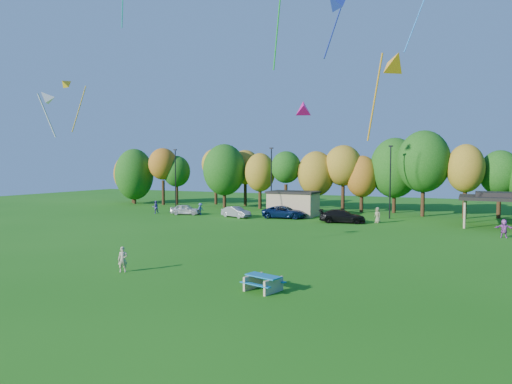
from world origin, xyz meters
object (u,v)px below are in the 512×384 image
at_px(kite_flyer, 123,259).
at_px(car_d, 342,216).
at_px(picnic_table, 263,282).
at_px(car_a, 186,210).
at_px(car_b, 236,212).
at_px(car_c, 284,212).

distance_m(kite_flyer, car_d, 30.44).
xyz_separation_m(picnic_table, car_d, (-3.40, 29.93, 0.28)).
bearing_deg(car_a, car_d, -103.27).
bearing_deg(car_b, car_d, -69.95).
bearing_deg(kite_flyer, car_a, 81.61).
height_order(picnic_table, car_a, car_a).
bearing_deg(car_d, picnic_table, 175.76).
height_order(kite_flyer, car_d, kite_flyer).
height_order(picnic_table, kite_flyer, kite_flyer).
bearing_deg(car_b, car_a, 108.52).
height_order(car_a, car_c, car_c).
distance_m(car_a, car_d, 21.28).
bearing_deg(picnic_table, car_c, 124.47).
bearing_deg(kite_flyer, car_b, 68.61).
xyz_separation_m(picnic_table, car_c, (-11.14, 31.32, 0.29)).
bearing_deg(picnic_table, car_d, 111.37).
xyz_separation_m(kite_flyer, car_d, (6.28, 29.78, -0.03)).
xyz_separation_m(picnic_table, car_a, (-24.67, 29.47, 0.21)).
distance_m(kite_flyer, car_a, 32.93).
bearing_deg(picnic_table, car_a, 144.83).
distance_m(car_b, car_d, 13.66).
distance_m(picnic_table, car_d, 30.13).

